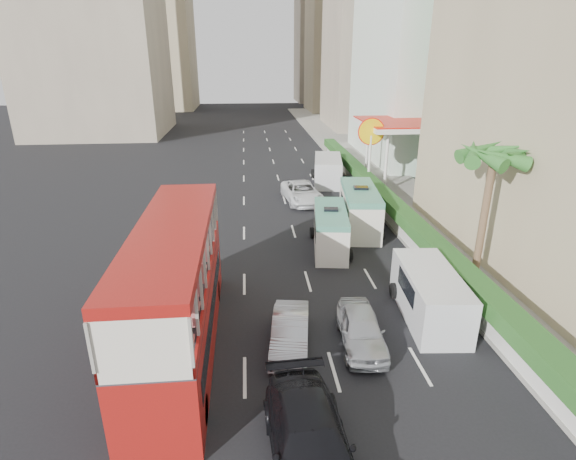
{
  "coord_description": "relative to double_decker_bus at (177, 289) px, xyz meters",
  "views": [
    {
      "loc": [
        -3.28,
        -15.03,
        10.56
      ],
      "look_at": [
        -1.5,
        4.0,
        3.2
      ],
      "focal_mm": 28.0,
      "sensor_mm": 36.0,
      "label": 1
    }
  ],
  "objects": [
    {
      "name": "shell_station",
      "position": [
        16.0,
        23.0,
        0.22
      ],
      "size": [
        6.5,
        8.0,
        5.5
      ],
      "primitive_type": "cube",
      "color": "silver",
      "rests_on": "ground"
    },
    {
      "name": "panel_van_near",
      "position": [
        10.35,
        1.27,
        -1.48
      ],
      "size": [
        2.52,
        5.4,
        2.1
      ],
      "primitive_type": "cube",
      "rotation": [
        0.0,
        0.0,
        -0.08
      ],
      "color": "silver",
      "rests_on": "ground"
    },
    {
      "name": "sidewalk",
      "position": [
        15.0,
        25.0,
        -2.44
      ],
      "size": [
        6.0,
        120.0,
        0.18
      ],
      "primitive_type": "cube",
      "color": "#99968C",
      "rests_on": "ground"
    },
    {
      "name": "hedge",
      "position": [
        12.2,
        14.0,
        -1.0
      ],
      "size": [
        1.1,
        44.0,
        0.7
      ],
      "primitive_type": "cube",
      "color": "#2D6626",
      "rests_on": "kerb_wall"
    },
    {
      "name": "car_silver_lane_a",
      "position": [
        4.18,
        -0.34,
        -2.53
      ],
      "size": [
        1.94,
        4.13,
        1.31
      ],
      "primitive_type": "imported",
      "rotation": [
        0.0,
        0.0,
        -0.14
      ],
      "color": "#ADAFB4",
      "rests_on": "ground"
    },
    {
      "name": "ground_plane",
      "position": [
        6.0,
        0.0,
        -2.53
      ],
      "size": [
        200.0,
        200.0,
        0.0
      ],
      "primitive_type": "plane",
      "color": "black",
      "rests_on": "ground"
    },
    {
      "name": "tower_far_b",
      "position": [
        23.0,
        104.0,
        17.47
      ],
      "size": [
        14.0,
        14.0,
        40.0
      ],
      "primitive_type": "cube",
      "color": "tan",
      "rests_on": "ground"
    },
    {
      "name": "palm_tree",
      "position": [
        13.8,
        4.0,
        0.85
      ],
      "size": [
        0.36,
        0.36,
        6.4
      ],
      "primitive_type": "cylinder",
      "color": "brown",
      "rests_on": "sidewalk"
    },
    {
      "name": "double_decker_bus",
      "position": [
        0.0,
        0.0,
        0.0
      ],
      "size": [
        2.5,
        11.0,
        5.06
      ],
      "primitive_type": "cube",
      "color": "maroon",
      "rests_on": "ground"
    },
    {
      "name": "car_silver_lane_b",
      "position": [
        6.95,
        -0.45,
        -2.53
      ],
      "size": [
        1.89,
        4.16,
        1.38
      ],
      "primitive_type": "imported",
      "rotation": [
        0.0,
        0.0,
        -0.06
      ],
      "color": "#ADAFB4",
      "rests_on": "ground"
    },
    {
      "name": "minibus_far",
      "position": [
        9.92,
        12.05,
        -1.17
      ],
      "size": [
        2.75,
        6.35,
        2.73
      ],
      "primitive_type": "cube",
      "rotation": [
        0.0,
        0.0,
        -0.12
      ],
      "color": "silver",
      "rests_on": "ground"
    },
    {
      "name": "panel_van_far",
      "position": [
        9.91,
        23.78,
        -1.38
      ],
      "size": [
        3.17,
        6.03,
        2.3
      ],
      "primitive_type": "cube",
      "rotation": [
        0.0,
        0.0,
        -0.16
      ],
      "color": "silver",
      "rests_on": "ground"
    },
    {
      "name": "kerb_wall",
      "position": [
        12.2,
        14.0,
        -1.85
      ],
      "size": [
        0.3,
        44.0,
        1.0
      ],
      "primitive_type": "cube",
      "color": "silver",
      "rests_on": "sidewalk"
    },
    {
      "name": "van_asset",
      "position": [
        6.92,
        18.37,
        -2.53
      ],
      "size": [
        3.09,
        5.67,
        1.51
      ],
      "primitive_type": "imported",
      "rotation": [
        0.0,
        0.0,
        0.11
      ],
      "color": "silver",
      "rests_on": "ground"
    },
    {
      "name": "minibus_near",
      "position": [
        7.45,
        9.03,
        -1.34
      ],
      "size": [
        2.47,
        5.54,
        2.37
      ],
      "primitive_type": "cube",
      "rotation": [
        0.0,
        0.0,
        -0.13
      ],
      "color": "silver",
      "rests_on": "ground"
    }
  ]
}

